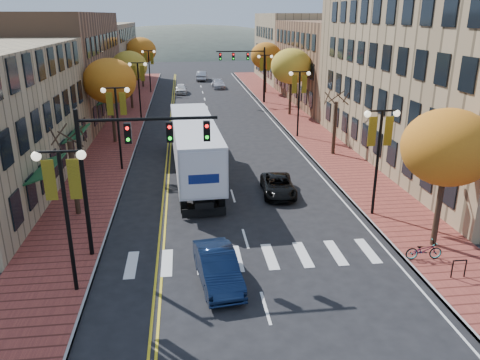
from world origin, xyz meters
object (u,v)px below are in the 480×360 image
object	(u,v)px
semi_truck	(193,142)
navy_sedan	(218,267)
black_suv	(278,186)
bicycle	(424,250)

from	to	relation	value
semi_truck	navy_sedan	xyz separation A→B (m)	(0.60, -14.39, -1.69)
semi_truck	black_suv	size ratio (longest dim) A/B	3.90
semi_truck	bicycle	bearing A→B (deg)	-56.29
semi_truck	navy_sedan	distance (m)	14.50
semi_truck	bicycle	xyz separation A→B (m)	(10.09, -13.77, -1.82)
semi_truck	bicycle	distance (m)	17.17
semi_truck	black_suv	bearing A→B (deg)	-43.84
bicycle	semi_truck	bearing A→B (deg)	39.40
navy_sedan	bicycle	world-z (taller)	navy_sedan
navy_sedan	black_suv	xyz separation A→B (m)	(4.57, 9.85, -0.13)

